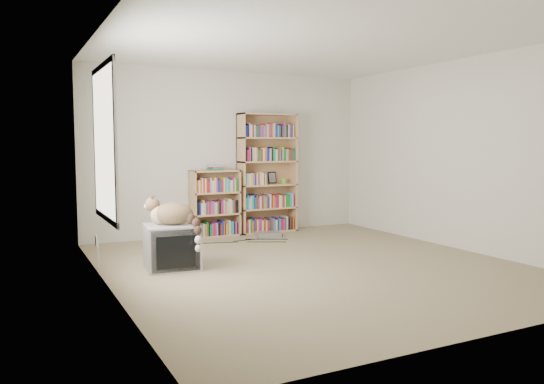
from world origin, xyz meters
name	(u,v)px	position (x,y,z in m)	size (l,w,h in m)	color
floor	(312,266)	(0.00, 0.00, 0.00)	(4.50, 5.00, 0.01)	tan
wall_back	(229,153)	(0.00, 2.50, 1.25)	(4.50, 0.02, 2.50)	beige
wall_front	(496,164)	(0.00, -2.50, 1.25)	(4.50, 0.02, 2.50)	beige
wall_left	(107,159)	(-2.25, 0.00, 1.25)	(0.02, 5.00, 2.50)	beige
wall_right	(460,155)	(2.25, 0.00, 1.25)	(0.02, 5.00, 2.50)	beige
ceiling	(314,43)	(0.00, 0.00, 2.50)	(4.50, 5.00, 0.02)	white
window	(104,143)	(-2.24, 0.20, 1.40)	(0.02, 1.22, 1.52)	white
crt_tv	(172,247)	(-1.48, 0.58, 0.25)	(0.62, 0.57, 0.50)	#9A9A9D
cat	(176,217)	(-1.44, 0.52, 0.59)	(0.61, 0.70, 0.55)	#3A2718
bookcase_tall	(267,176)	(0.58, 2.36, 0.88)	(0.93, 0.30, 1.86)	tan
bookcase_short	(215,205)	(-0.30, 2.36, 0.47)	(0.73, 0.30, 1.00)	tan
book_stack	(214,168)	(-0.31, 2.34, 1.04)	(0.19, 0.24, 0.08)	#B31734
green_mug	(284,181)	(0.87, 2.34, 0.81)	(0.08, 0.08, 0.09)	#68AB31
framed_print	(272,178)	(0.71, 2.44, 0.85)	(0.14, 0.01, 0.19)	black
dvd_player	(268,235)	(0.36, 1.88, 0.04)	(0.35, 0.25, 0.08)	#A6A6AB
wall_outlet	(96,241)	(-2.24, 0.93, 0.32)	(0.01, 0.08, 0.13)	silver
floor_cables	(246,243)	(-0.12, 1.60, 0.00)	(1.20, 0.70, 0.01)	black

